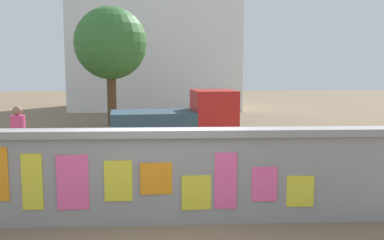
{
  "coord_description": "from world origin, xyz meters",
  "views": [
    {
      "loc": [
        0.11,
        -7.03,
        2.57
      ],
      "look_at": [
        0.6,
        2.87,
        1.34
      ],
      "focal_mm": 41.28,
      "sensor_mm": 36.0,
      "label": 1
    }
  ],
  "objects_px": {
    "auto_rickshaw_truck": "(180,123)",
    "person_walking": "(18,133)",
    "bicycle_near": "(203,167)",
    "tree_roadside": "(111,44)",
    "motorcycle": "(75,160)"
  },
  "relations": [
    {
      "from": "tree_roadside",
      "to": "auto_rickshaw_truck",
      "type": "bearing_deg",
      "value": -65.65
    },
    {
      "from": "auto_rickshaw_truck",
      "to": "person_walking",
      "type": "bearing_deg",
      "value": -150.04
    },
    {
      "from": "bicycle_near",
      "to": "tree_roadside",
      "type": "relative_size",
      "value": 0.34
    },
    {
      "from": "auto_rickshaw_truck",
      "to": "motorcycle",
      "type": "bearing_deg",
      "value": -129.44
    },
    {
      "from": "motorcycle",
      "to": "tree_roadside",
      "type": "xyz_separation_m",
      "value": [
        -0.35,
        9.14,
        3.02
      ]
    },
    {
      "from": "auto_rickshaw_truck",
      "to": "motorcycle",
      "type": "height_order",
      "value": "auto_rickshaw_truck"
    },
    {
      "from": "auto_rickshaw_truck",
      "to": "bicycle_near",
      "type": "bearing_deg",
      "value": -83.32
    },
    {
      "from": "auto_rickshaw_truck",
      "to": "tree_roadside",
      "type": "distance_m",
      "value": 7.25
    },
    {
      "from": "motorcycle",
      "to": "bicycle_near",
      "type": "height_order",
      "value": "bicycle_near"
    },
    {
      "from": "motorcycle",
      "to": "bicycle_near",
      "type": "distance_m",
      "value": 2.88
    },
    {
      "from": "motorcycle",
      "to": "person_walking",
      "type": "bearing_deg",
      "value": 153.96
    },
    {
      "from": "motorcycle",
      "to": "tree_roadside",
      "type": "relative_size",
      "value": 0.37
    },
    {
      "from": "auto_rickshaw_truck",
      "to": "tree_roadside",
      "type": "height_order",
      "value": "tree_roadside"
    },
    {
      "from": "bicycle_near",
      "to": "person_walking",
      "type": "relative_size",
      "value": 1.05
    },
    {
      "from": "bicycle_near",
      "to": "person_walking",
      "type": "distance_m",
      "value": 4.51
    }
  ]
}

